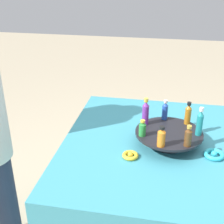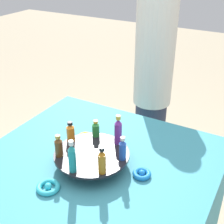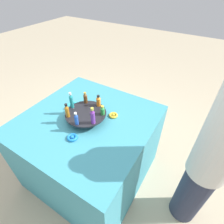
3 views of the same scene
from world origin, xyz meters
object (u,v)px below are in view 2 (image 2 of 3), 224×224
bottle_brown (59,146)px  bottle_amber (102,161)px  person_figure (153,84)px  display_stand (92,157)px  bottle_orange (71,132)px  bottle_purple (118,131)px  bottle_green (96,129)px  ribbon_bow_blue (142,174)px  ribbon_bow_teal (48,187)px  bottle_blue (123,149)px  bottle_teal (71,157)px  ribbon_bow_gold (85,136)px

bottle_brown → bottle_amber: size_ratio=0.85×
bottle_brown → person_figure: size_ratio=0.07×
display_stand → person_figure: bearing=6.3°
bottle_orange → bottle_purple: 0.23m
bottle_green → bottle_amber: bearing=-142.9°
bottle_purple → ribbon_bow_blue: 0.22m
ribbon_bow_teal → display_stand: bearing=-18.8°
bottle_blue → ribbon_bow_teal: size_ratio=1.13×
bottle_teal → person_figure: 1.13m
bottle_amber → ribbon_bow_gold: bearing=44.5°
bottle_green → ribbon_bow_teal: (-0.35, 0.02, -0.10)m
display_stand → bottle_orange: bearing=75.7°
bottle_orange → ribbon_bow_gold: 0.18m
bottle_brown → ribbon_bow_gold: bearing=8.6°
bottle_green → ribbon_bow_teal: bottle_green is taller
bottle_teal → ribbon_bow_teal: size_ratio=1.50×
bottle_green → ribbon_bow_gold: 0.15m
bottle_blue → bottle_purple: (0.10, 0.08, 0.02)m
display_stand → bottle_brown: 0.16m
bottle_teal → ribbon_bow_blue: (0.19, -0.23, -0.13)m
bottle_orange → person_figure: person_figure is taller
bottle_brown → ribbon_bow_blue: bottle_brown is taller
ribbon_bow_teal → person_figure: (1.20, 0.03, 0.00)m
bottle_amber → bottle_purple: 0.23m
ribbon_bow_teal → person_figure: 1.20m
bottle_brown → ribbon_bow_teal: size_ratio=1.07×
bottle_blue → ribbon_bow_gold: 0.35m
bottle_green → person_figure: 0.85m
display_stand → bottle_purple: size_ratio=2.31×
bottle_brown → ribbon_bow_gold: size_ratio=1.35×
bottle_brown → bottle_teal: (-0.06, -0.11, 0.02)m
display_stand → ribbon_bow_gold: (0.18, 0.15, -0.04)m
display_stand → bottle_purple: bearing=-27.2°
display_stand → bottle_brown: bearing=127.1°
bottle_green → ribbon_bow_blue: (-0.09, -0.29, -0.10)m
bottle_purple → ribbon_bow_gold: bottle_purple is taller
bottle_teal → bottle_blue: bearing=-40.0°
bottle_amber → bottle_purple: (0.22, 0.04, 0.01)m
display_stand → bottle_blue: bottle_blue is taller
bottle_purple → ribbon_bow_teal: 0.40m
ribbon_bow_gold → bottle_amber: bearing=-135.5°
bottle_orange → display_stand: bearing=-104.3°
display_stand → ribbon_bow_teal: 0.24m
bottle_amber → bottle_green: bearing=37.1°
ribbon_bow_blue → bottle_purple: bearing=63.3°
bottle_teal → bottle_purple: (0.27, -0.07, -0.00)m
ribbon_bow_gold → person_figure: size_ratio=0.05×
bottle_teal → bottle_blue: size_ratio=1.32×
person_figure → ribbon_bow_teal: bearing=-4.8°
bottle_brown → ribbon_bow_blue: bearing=-69.0°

